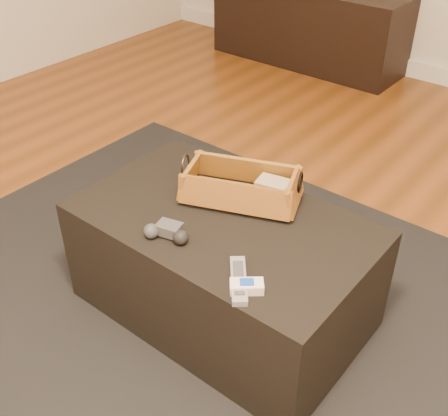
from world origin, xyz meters
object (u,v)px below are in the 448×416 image
Objects in this scene: wicker_basket at (241,187)px; game_controller at (167,232)px; media_cabinet at (309,25)px; cream_gadget at (247,286)px; tv_remote at (234,194)px; ottoman at (223,266)px; silver_remote at (239,280)px.

wicker_basket is 0.32m from game_controller.
game_controller is at bearing -67.69° from media_cabinet.
wicker_basket is 4.37× the size of cream_gadget.
wicker_basket is at bearing 30.87° from tv_remote.
tv_remote is 0.47× the size of wicker_basket.
game_controller is 1.52× the size of cream_gadget.
ottoman is (1.13, -2.40, -0.06)m from media_cabinet.
cream_gadget is at bearing -16.73° from silver_remote.
silver_remote is at bearing -53.46° from wicker_basket.
silver_remote is at bearing 163.27° from cream_gadget.
ottoman is 2.22× the size of wicker_basket.
wicker_basket is (1.11, -2.28, 0.20)m from media_cabinet.
game_controller is (-0.05, -0.32, -0.02)m from wicker_basket.
wicker_basket is (0.01, 0.02, 0.02)m from tv_remote.
ottoman is 9.71× the size of cream_gadget.
media_cabinet is at bearing 117.54° from silver_remote.
media_cabinet is at bearing 87.69° from tv_remote.
wicker_basket reaches higher than media_cabinet.
silver_remote is at bearing -78.10° from tv_remote.
game_controller is at bearing 174.30° from cream_gadget.
tv_remote is (-0.04, 0.10, 0.24)m from ottoman.
cream_gadget is (1.40, -2.63, 0.17)m from media_cabinet.
tv_remote is at bearing 129.77° from silver_remote.
cream_gadget is at bearing -50.59° from wicker_basket.
ottoman is 6.37× the size of game_controller.
media_cabinet is 2.81m from game_controller.
cream_gadget is (0.30, -0.33, -0.01)m from tv_remote.
silver_remote is (1.37, -2.62, 0.17)m from media_cabinet.
media_cabinet is at bearing 115.27° from ottoman.
cream_gadget is (0.34, -0.03, -0.01)m from game_controller.
game_controller is 0.89× the size of silver_remote.
ottoman is 4.68× the size of tv_remote.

